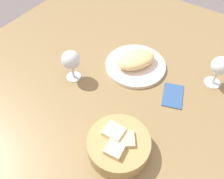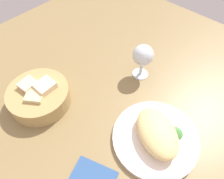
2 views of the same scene
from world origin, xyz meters
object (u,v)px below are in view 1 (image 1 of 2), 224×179
(wine_glass_far, at_px, (220,67))
(folded_napkin, at_px, (173,95))
(bread_basket, at_px, (118,145))
(wine_glass_near, at_px, (71,61))
(plate, at_px, (135,65))

(wine_glass_far, xyz_separation_m, folded_napkin, (0.14, -0.10, -0.08))
(wine_glass_far, relative_size, folded_napkin, 1.13)
(bread_basket, relative_size, wine_glass_far, 1.50)
(wine_glass_near, bearing_deg, folded_napkin, 109.78)
(bread_basket, relative_size, folded_napkin, 1.70)
(bread_basket, xyz_separation_m, wine_glass_far, (-0.43, 0.15, 0.05))
(wine_glass_far, distance_m, folded_napkin, 0.19)
(bread_basket, bearing_deg, plate, -157.81)
(wine_glass_near, bearing_deg, bread_basket, 62.81)
(wine_glass_near, relative_size, folded_napkin, 1.14)
(bread_basket, xyz_separation_m, wine_glass_near, (-0.16, -0.31, 0.05))
(wine_glass_far, bearing_deg, wine_glass_near, -59.30)
(bread_basket, distance_m, wine_glass_near, 0.35)
(plate, xyz_separation_m, wine_glass_near, (0.18, -0.17, 0.08))
(bread_basket, bearing_deg, wine_glass_near, -117.19)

